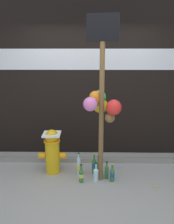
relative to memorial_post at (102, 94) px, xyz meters
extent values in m
plane|color=#9E9B93|center=(-0.19, -0.44, -1.39)|extent=(14.00, 14.00, 0.00)
cube|color=black|center=(-0.19, 1.08, 0.58)|extent=(10.00, 0.20, 3.94)
cube|color=silver|center=(0.17, 0.98, 0.47)|extent=(5.51, 0.01, 0.38)
cube|color=gray|center=(-0.19, 0.57, -1.35)|extent=(8.00, 0.12, 0.08)
cylinder|color=brown|center=(0.00, -0.03, -0.19)|extent=(0.07, 0.07, 2.41)
cube|color=black|center=(0.00, -0.03, 0.91)|extent=(0.45, 0.16, 0.36)
sphere|color=orange|center=(-0.09, 0.05, -0.07)|extent=(0.20, 0.20, 0.20)
sphere|color=green|center=(-0.03, 0.09, -0.07)|extent=(0.21, 0.21, 0.21)
sphere|color=yellow|center=(-0.01, 0.16, -0.22)|extent=(0.24, 0.24, 0.24)
sphere|color=red|center=(0.17, -0.10, -0.18)|extent=(0.23, 0.23, 0.23)
sphere|color=#D66BB2|center=(-0.17, -0.15, -0.13)|extent=(0.21, 0.21, 0.21)
sphere|color=brown|center=(0.13, -0.02, -0.36)|extent=(0.15, 0.15, 0.15)
sphere|color=brown|center=(0.13, -0.02, -0.24)|extent=(0.11, 0.11, 0.11)
sphere|color=brown|center=(0.09, -0.02, -0.21)|extent=(0.04, 0.04, 0.04)
sphere|color=brown|center=(0.16, -0.02, -0.21)|extent=(0.04, 0.04, 0.04)
sphere|color=brown|center=(0.13, -0.07, -0.24)|extent=(0.04, 0.04, 0.04)
cylinder|color=gold|center=(-0.80, 0.18, -1.11)|extent=(0.24, 0.24, 0.55)
cylinder|color=orange|center=(-0.80, 0.18, -0.82)|extent=(0.27, 0.27, 0.03)
sphere|color=gold|center=(-0.80, 0.18, -0.75)|extent=(0.22, 0.22, 0.22)
cylinder|color=orange|center=(-0.97, 0.18, -1.09)|extent=(0.11, 0.11, 0.11)
cylinder|color=orange|center=(-0.63, 0.18, -1.09)|extent=(0.11, 0.11, 0.11)
cube|color=white|center=(-0.80, 0.18, -0.71)|extent=(0.29, 0.29, 0.03)
cylinder|color=#B2DBEA|center=(-0.07, -0.08, -1.30)|extent=(0.08, 0.08, 0.19)
cone|color=#B2DBEA|center=(-0.07, -0.08, -1.19)|extent=(0.08, 0.08, 0.03)
cylinder|color=#B2DBEA|center=(-0.07, -0.08, -1.14)|extent=(0.03, 0.03, 0.08)
cylinder|color=black|center=(-0.07, -0.08, -1.09)|extent=(0.03, 0.03, 0.01)
cylinder|color=#337038|center=(0.18, -0.09, -1.30)|extent=(0.07, 0.07, 0.18)
cone|color=#337038|center=(0.18, -0.09, -1.19)|extent=(0.07, 0.07, 0.03)
cylinder|color=#337038|center=(0.18, -0.09, -1.14)|extent=(0.03, 0.03, 0.08)
cylinder|color=#1E478C|center=(0.18, -0.09, -1.28)|extent=(0.07, 0.07, 0.07)
cylinder|color=gold|center=(0.18, -0.09, -1.10)|extent=(0.04, 0.04, 0.01)
cylinder|color=#337038|center=(-0.31, -0.13, -1.29)|extent=(0.07, 0.07, 0.20)
cone|color=#337038|center=(-0.31, -0.13, -1.18)|extent=(0.07, 0.07, 0.03)
cylinder|color=#337038|center=(-0.31, -0.13, -1.13)|extent=(0.03, 0.03, 0.07)
cylinder|color=#D8C64C|center=(-0.31, -0.13, -1.28)|extent=(0.07, 0.07, 0.06)
cylinder|color=black|center=(-0.31, -0.13, -1.09)|extent=(0.03, 0.03, 0.01)
cylinder|color=#337038|center=(-0.03, 0.07, -1.28)|extent=(0.07, 0.07, 0.23)
cone|color=#337038|center=(-0.03, 0.07, -1.15)|extent=(0.07, 0.07, 0.03)
cylinder|color=#337038|center=(-0.03, 0.07, -1.09)|extent=(0.03, 0.03, 0.08)
cylinder|color=black|center=(-0.03, 0.07, -1.04)|extent=(0.03, 0.03, 0.01)
cylinder|color=#337038|center=(0.10, -0.01, -1.29)|extent=(0.06, 0.06, 0.20)
cone|color=#337038|center=(0.10, -0.01, -1.18)|extent=(0.06, 0.06, 0.02)
cylinder|color=#337038|center=(0.10, -0.01, -1.13)|extent=(0.03, 0.03, 0.06)
cylinder|color=black|center=(0.10, -0.01, -1.10)|extent=(0.03, 0.03, 0.01)
cylinder|color=#B2DBEA|center=(-0.36, 0.10, -1.24)|extent=(0.06, 0.06, 0.30)
cone|color=#B2DBEA|center=(-0.36, 0.10, -1.08)|extent=(0.06, 0.06, 0.02)
cylinder|color=#B2DBEA|center=(-0.36, 0.10, -1.04)|extent=(0.03, 0.03, 0.06)
cylinder|color=#D8C64C|center=(-0.36, 0.10, -1.27)|extent=(0.06, 0.06, 0.11)
cylinder|color=black|center=(-0.36, 0.10, -1.01)|extent=(0.03, 0.03, 0.01)
cylinder|color=#337038|center=(-0.10, 0.16, -1.27)|extent=(0.07, 0.07, 0.23)
cone|color=#337038|center=(-0.10, 0.16, -1.14)|extent=(0.07, 0.07, 0.03)
cylinder|color=#337038|center=(-0.10, 0.16, -1.09)|extent=(0.03, 0.03, 0.08)
cylinder|color=#1E478C|center=(-0.10, 0.16, -1.25)|extent=(0.07, 0.07, 0.08)
cylinder|color=gold|center=(-0.10, 0.16, -1.05)|extent=(0.03, 0.03, 0.01)
cube|color=tan|center=(0.83, -0.23, -1.39)|extent=(0.09, 0.08, 0.01)
cube|color=#8C99B2|center=(0.34, 0.38, -1.39)|extent=(0.14, 0.16, 0.01)
camera|label=1|loc=(-0.17, -3.26, 0.56)|focal=35.89mm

